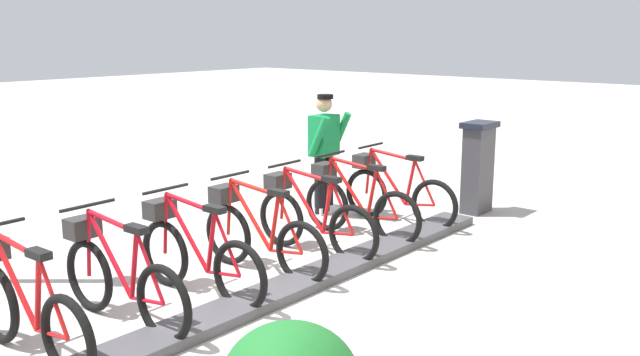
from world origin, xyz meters
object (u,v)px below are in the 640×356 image
object	(u,v)px
bike_docked_3	(258,234)
worker_near_rack	(325,149)
bike_docked_6	(24,306)
payment_kiosk	(478,166)
bike_docked_4	(195,253)
bike_docked_5	(118,277)
bike_docked_2	(311,217)
bike_docked_1	(356,203)
bike_docked_0	(395,191)

from	to	relation	value
bike_docked_3	worker_near_rack	xyz separation A→B (m)	(1.03, -2.32, 0.48)
bike_docked_6	worker_near_rack	xyz separation A→B (m)	(1.03, -4.85, 0.48)
payment_kiosk	bike_docked_4	size ratio (longest dim) A/B	0.74
bike_docked_4	worker_near_rack	distance (m)	3.36
bike_docked_4	bike_docked_5	size ratio (longest dim) A/B	1.00
bike_docked_2	worker_near_rack	bearing A→B (deg)	-55.11
bike_docked_1	bike_docked_5	xyz separation A→B (m)	(0.00, 3.37, 0.00)
payment_kiosk	bike_docked_0	size ratio (longest dim) A/B	0.74
bike_docked_3	bike_docked_5	world-z (taller)	same
bike_docked_0	bike_docked_1	world-z (taller)	same
worker_near_rack	bike_docked_4	bearing A→B (deg)	108.01
bike_docked_0	worker_near_rack	bearing A→B (deg)	11.69
bike_docked_5	bike_docked_4	bearing A→B (deg)	-90.00
bike_docked_1	bike_docked_4	xyz separation A→B (m)	(0.00, 2.53, 0.00)
bike_docked_3	bike_docked_0	bearing A→B (deg)	-90.00
bike_docked_0	bike_docked_3	distance (m)	2.53
bike_docked_4	bike_docked_3	bearing A→B (deg)	-90.00
bike_docked_0	bike_docked_2	xyz separation A→B (m)	(0.00, 1.69, 0.00)
payment_kiosk	bike_docked_2	bearing A→B (deg)	78.78
bike_docked_2	bike_docked_5	size ratio (longest dim) A/B	1.00
bike_docked_0	bike_docked_1	distance (m)	0.84
bike_docked_5	worker_near_rack	bearing A→B (deg)	-75.60
bike_docked_1	bike_docked_5	distance (m)	3.37
bike_docked_4	bike_docked_6	xyz separation A→B (m)	(0.00, 1.69, 0.00)
bike_docked_1	bike_docked_2	world-z (taller)	same
bike_docked_2	bike_docked_5	world-z (taller)	same
bike_docked_6	bike_docked_2	bearing A→B (deg)	-90.00
payment_kiosk	bike_docked_2	xyz separation A→B (m)	(0.57, 2.88, -0.24)
bike_docked_4	worker_near_rack	size ratio (longest dim) A/B	1.04
bike_docked_5	worker_near_rack	world-z (taller)	worker_near_rack
bike_docked_1	bike_docked_6	bearing A→B (deg)	90.00
bike_docked_0	bike_docked_3	xyz separation A→B (m)	(0.00, 2.53, 0.00)
payment_kiosk	worker_near_rack	xyz separation A→B (m)	(1.60, 1.41, 0.24)
bike_docked_3	bike_docked_6	bearing A→B (deg)	90.00
bike_docked_4	bike_docked_5	world-z (taller)	same
bike_docked_2	bike_docked_4	bearing A→B (deg)	90.00
bike_docked_2	bike_docked_6	world-z (taller)	same
bike_docked_1	bike_docked_5	world-z (taller)	same
bike_docked_3	bike_docked_4	size ratio (longest dim) A/B	1.00
payment_kiosk	bike_docked_6	world-z (taller)	payment_kiosk
payment_kiosk	bike_docked_2	world-z (taller)	payment_kiosk
bike_docked_3	worker_near_rack	distance (m)	2.58
bike_docked_2	worker_near_rack	distance (m)	1.86
bike_docked_5	bike_docked_6	xyz separation A→B (m)	(0.00, 0.84, 0.00)
bike_docked_5	bike_docked_0	bearing A→B (deg)	-90.00
bike_docked_2	payment_kiosk	bearing A→B (deg)	-101.22
bike_docked_1	bike_docked_6	xyz separation A→B (m)	(0.00, 4.22, 0.00)
payment_kiosk	bike_docked_3	xyz separation A→B (m)	(0.57, 3.73, -0.24)
bike_docked_1	bike_docked_2	bearing A→B (deg)	90.00
bike_docked_2	bike_docked_3	world-z (taller)	same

